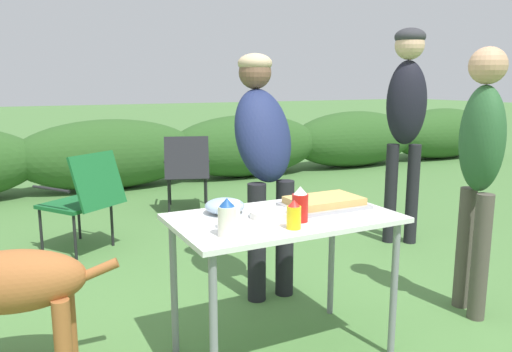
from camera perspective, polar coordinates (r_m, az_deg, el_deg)
name	(u,v)px	position (r m, az deg, el deg)	size (l,w,h in m)	color
shrub_hedge	(109,154)	(6.80, -16.45, 2.38)	(14.40, 0.90, 0.92)	#2D5623
folding_table	(284,231)	(2.50, 3.19, -6.26)	(1.10, 0.64, 0.74)	silver
food_tray	(324,203)	(2.65, 7.79, -3.04)	(0.42, 0.29, 0.06)	#9E9EA3
plate_stack	(271,214)	(2.45, 1.69, -4.35)	(0.21, 0.21, 0.03)	white
mixing_bowl	(225,206)	(2.51, -3.60, -3.44)	(0.20, 0.20, 0.08)	#99B2CC
paper_cup_stack	(231,216)	(2.22, -2.84, -4.56)	(0.08, 0.08, 0.13)	white
mayo_bottle	(227,218)	(2.14, -3.34, -4.82)	(0.08, 0.08, 0.17)	silver
ketchup_bottle	(300,205)	(2.36, 5.06, -3.31)	(0.08, 0.08, 0.17)	red
mustard_bottle	(294,215)	(2.25, 4.34, -4.48)	(0.07, 0.07, 0.13)	yellow
standing_person_in_olive_jacket	(263,147)	(3.21, 0.85, 3.29)	(0.38, 0.48, 1.57)	black
standing_person_with_beanie	(406,108)	(4.41, 16.80, 7.50)	(0.41, 0.38, 1.83)	black
standing_person_in_red_jacket	(480,155)	(3.17, 24.27, 2.15)	(0.31, 0.37, 1.59)	#4C473D
camp_chair_green_behind_table	(187,169)	(5.44, -7.89, 0.82)	(0.63, 0.71, 0.83)	#232328
camp_chair_near_hedge	(84,196)	(4.33, -19.04, -2.20)	(0.71, 0.75, 0.83)	#19602D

